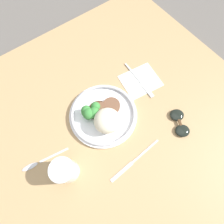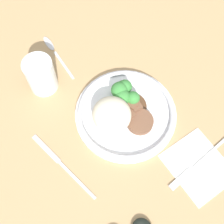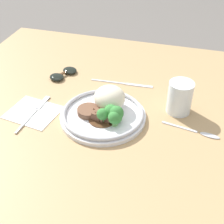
{
  "view_description": "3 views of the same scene",
  "coord_description": "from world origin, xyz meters",
  "px_view_note": "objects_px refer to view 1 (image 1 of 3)",
  "views": [
    {
      "loc": [
        0.11,
        0.19,
        0.67
      ],
      "look_at": [
        -0.04,
        -0.0,
        0.07
      ],
      "focal_mm": 28.0,
      "sensor_mm": 36.0,
      "label": 1
    },
    {
      "loc": [
        -0.22,
        0.23,
        0.77
      ],
      "look_at": [
        0.01,
        0.0,
        0.06
      ],
      "focal_mm": 50.0,
      "sensor_mm": 36.0,
      "label": 2
    },
    {
      "loc": [
        0.22,
        -0.73,
        0.62
      ],
      "look_at": [
        0.02,
        -0.03,
        0.06
      ],
      "focal_mm": 50.0,
      "sensor_mm": 36.0,
      "label": 3
    }
  ],
  "objects_px": {
    "juice_glass": "(66,171)",
    "spoon": "(36,164)",
    "plate": "(102,115)",
    "fork": "(141,83)",
    "sunglasses": "(180,123)",
    "knife": "(134,161)"
  },
  "relations": [
    {
      "from": "knife",
      "to": "spoon",
      "type": "bearing_deg",
      "value": -37.96
    },
    {
      "from": "fork",
      "to": "spoon",
      "type": "bearing_deg",
      "value": -83.27
    },
    {
      "from": "plate",
      "to": "spoon",
      "type": "height_order",
      "value": "plate"
    },
    {
      "from": "spoon",
      "to": "sunglasses",
      "type": "distance_m",
      "value": 0.54
    },
    {
      "from": "plate",
      "to": "fork",
      "type": "bearing_deg",
      "value": -172.79
    },
    {
      "from": "plate",
      "to": "sunglasses",
      "type": "relative_size",
      "value": 2.1
    },
    {
      "from": "fork",
      "to": "plate",
      "type": "bearing_deg",
      "value": -79.36
    },
    {
      "from": "fork",
      "to": "juice_glass",
      "type": "bearing_deg",
      "value": -70.98
    },
    {
      "from": "sunglasses",
      "to": "plate",
      "type": "bearing_deg",
      "value": -15.73
    },
    {
      "from": "juice_glass",
      "to": "knife",
      "type": "bearing_deg",
      "value": 151.77
    },
    {
      "from": "fork",
      "to": "knife",
      "type": "relative_size",
      "value": 0.88
    },
    {
      "from": "knife",
      "to": "juice_glass",
      "type": "bearing_deg",
      "value": -30.87
    },
    {
      "from": "knife",
      "to": "sunglasses",
      "type": "relative_size",
      "value": 1.79
    },
    {
      "from": "juice_glass",
      "to": "spoon",
      "type": "height_order",
      "value": "juice_glass"
    },
    {
      "from": "plate",
      "to": "spoon",
      "type": "relative_size",
      "value": 1.53
    },
    {
      "from": "fork",
      "to": "sunglasses",
      "type": "distance_m",
      "value": 0.22
    },
    {
      "from": "juice_glass",
      "to": "spoon",
      "type": "relative_size",
      "value": 0.61
    },
    {
      "from": "fork",
      "to": "sunglasses",
      "type": "relative_size",
      "value": 1.58
    },
    {
      "from": "juice_glass",
      "to": "spoon",
      "type": "xyz_separation_m",
      "value": [
        0.08,
        -0.09,
        -0.05
      ]
    },
    {
      "from": "juice_glass",
      "to": "sunglasses",
      "type": "bearing_deg",
      "value": 166.67
    },
    {
      "from": "plate",
      "to": "juice_glass",
      "type": "xyz_separation_m",
      "value": [
        0.21,
        0.09,
        0.02
      ]
    },
    {
      "from": "juice_glass",
      "to": "fork",
      "type": "bearing_deg",
      "value": -164.4
    }
  ]
}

